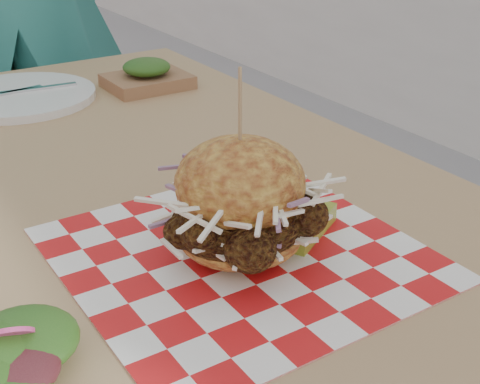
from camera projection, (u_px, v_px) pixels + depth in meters
The scene contains 7 objects.
patio_table at pixel (111, 228), 0.94m from camera, with size 0.80×1.20×0.75m.
paper_liner at pixel (240, 254), 0.72m from camera, with size 0.36×0.36×0.00m, color red.
sandwich at pixel (240, 206), 0.69m from camera, with size 0.18×0.18×0.20m.
pickle_spear at pixel (312, 227), 0.75m from camera, with size 0.10×0.02×0.02m, color #A8AA31.
side_salad at pixel (0, 376), 0.53m from camera, with size 0.14×0.13×0.05m.
place_setting at pixel (19, 96), 1.20m from camera, with size 0.27×0.27×0.02m.
kraft_tray at pixel (147, 76), 1.26m from camera, with size 0.15×0.12×0.06m.
Camera 1 is at (-0.29, -1.00, 1.13)m, focal length 50.00 mm.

